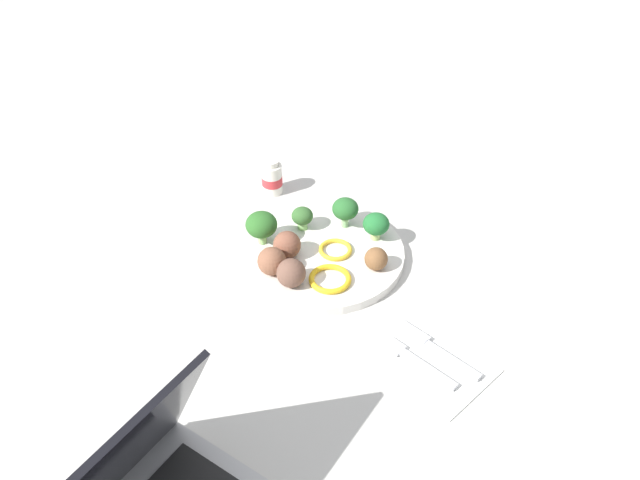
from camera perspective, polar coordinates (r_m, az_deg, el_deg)
ground_plane at (r=1.05m, az=0.00°, el=-1.54°), size 4.00×4.00×0.00m
plate at (r=1.04m, az=0.00°, el=-1.21°), size 0.28×0.28×0.02m
broccoli_floret_mid_right at (r=1.07m, az=2.32°, el=2.82°), size 0.05×0.05×0.06m
broccoli_floret_front_left at (r=1.03m, az=-5.36°, el=1.37°), size 0.05×0.05×0.06m
broccoli_floret_mid_left at (r=1.07m, az=-1.63°, el=2.15°), size 0.04×0.04×0.04m
broccoli_floret_far_rim at (r=1.05m, az=5.13°, el=1.42°), size 0.04×0.04×0.05m
meatball_back_left at (r=0.99m, az=5.13°, el=-1.72°), size 0.04×0.04×0.04m
meatball_front_right at (r=0.96m, az=-2.65°, el=-3.02°), size 0.05×0.05×0.05m
meatball_mid_right at (r=1.01m, az=-3.02°, el=-0.43°), size 0.05×0.05×0.05m
meatball_front_left at (r=0.98m, az=-4.55°, el=-1.80°), size 0.05×0.05×0.05m
pepper_ring_front_right at (r=1.03m, az=1.42°, el=-0.88°), size 0.07×0.07×0.01m
pepper_ring_far_rim at (r=0.97m, az=0.92°, el=-3.56°), size 0.09×0.09×0.01m
napkin at (r=0.90m, az=9.73°, el=-10.61°), size 0.18×0.14×0.01m
fork at (r=0.89m, az=8.61°, el=-10.77°), size 0.12×0.04×0.01m
knife at (r=0.91m, az=10.12°, el=-9.56°), size 0.15×0.04×0.01m
yogurt_bottle at (r=1.19m, az=-4.40°, el=5.63°), size 0.04×0.04×0.07m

